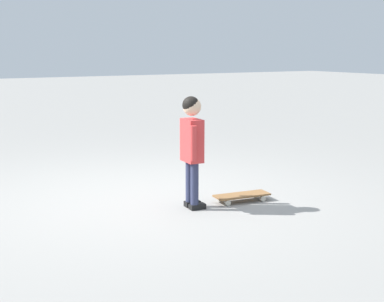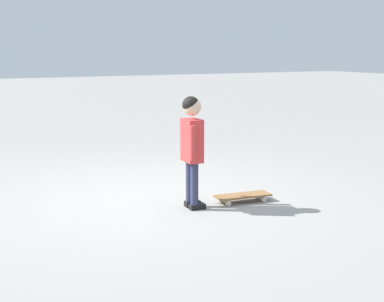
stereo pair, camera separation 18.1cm
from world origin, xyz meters
name	(u,v)px [view 1 (the left image)]	position (x,y,z in m)	size (l,w,h in m)	color
ground_plane	(139,199)	(0.00, 0.00, 0.00)	(50.00, 50.00, 0.00)	gray
child_person	(192,140)	(0.30, -0.55, 0.66)	(0.25, 0.35, 1.06)	#2D3351
skateboard	(242,196)	(0.84, -0.60, 0.06)	(0.58, 0.25, 0.07)	olive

